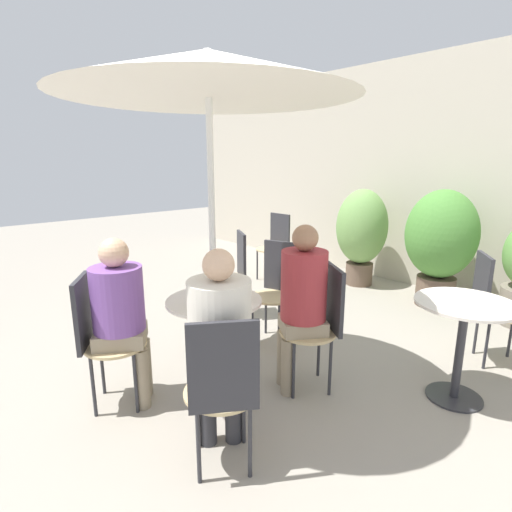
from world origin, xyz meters
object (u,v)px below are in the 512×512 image
Objects in this scene: cafe_table_near at (215,325)px; seated_person_2 at (302,295)px; bistro_chair_0 at (99,331)px; bistro_chair_5 at (492,300)px; bistro_chair_1 at (223,384)px; bistro_chair_2 at (321,317)px; potted_plant_1 at (441,240)px; bistro_chair_6 at (277,283)px; beer_glass_0 at (214,281)px; beer_glass_1 at (195,296)px; umbrella at (208,74)px; bistro_chair_3 at (234,267)px; cafe_table_far at (463,328)px; potted_plant_0 at (362,230)px; seated_person_0 at (121,308)px; bistro_chair_4 at (276,241)px; beer_glass_2 at (243,290)px; seated_person_1 at (220,339)px.

cafe_table_near is 0.59× the size of seated_person_2.
bistro_chair_5 is at bearing -87.32° from bistro_chair_0.
bistro_chair_0 is 1.00× the size of bistro_chair_1.
potted_plant_1 reaches higher than bistro_chair_2.
bistro_chair_2 is 1.00× the size of bistro_chair_6.
beer_glass_0 is (-0.82, 0.56, 0.25)m from bistro_chair_1.
beer_glass_1 is at bearing -74.64° from cafe_table_near.
bistro_chair_5 is at bearing 59.95° from umbrella.
bistro_chair_3 is at bearing -35.61° from bistro_chair_0.
cafe_table_far is at bearing 73.79° from seated_person_2.
seated_person_0 is at bearing -82.47° from potted_plant_0.
cafe_table_far is at bearing 51.36° from beer_glass_1.
seated_person_0 is at bearing -90.00° from bistro_chair_0.
bistro_chair_0 is 1.12m from bistro_chair_1.
potted_plant_0 reaches higher than bistro_chair_4.
bistro_chair_2 is at bearing -142.38° from cafe_table_far.
seated_person_2 is at bearing 38.31° from beer_glass_0.
beer_glass_2 is at bearing -7.83° from bistro_chair_3.
beer_glass_2 is at bearing -134.10° from cafe_table_far.
seated_person_1 is at bearing -18.16° from beer_glass_1.
seated_person_0 is at bearing -36.17° from bistro_chair_3.
bistro_chair_0 is at bearing -38.77° from seated_person_1.
bistro_chair_2 and bistro_chair_5 have the same top height.
cafe_table_near is 0.54× the size of potted_plant_1.
seated_person_1 is 0.64m from beer_glass_2.
bistro_chair_1 is 0.75× the size of seated_person_1.
bistro_chair_1 is 1.00× the size of bistro_chair_5.
potted_plant_0 is at bearing 111.73° from bistro_chair_3.
cafe_table_far is at bearing 149.39° from bistro_chair_5.
seated_person_0 is at bearing -51.28° from bistro_chair_1.
potted_plant_1 reaches higher than seated_person_0.
beer_glass_2 is at bearing -108.46° from seated_person_1.
cafe_table_far is 5.01× the size of beer_glass_2.
seated_person_1 is 1.60m from umbrella.
potted_plant_1 is (1.35, 2.00, 0.24)m from bistro_chair_3.
bistro_chair_6 is (0.05, 1.68, 0.00)m from bistro_chair_0.
seated_person_0 reaches higher than bistro_chair_1.
beer_glass_1 is 1.39m from umbrella.
bistro_chair_4 is at bearing 126.59° from umbrella.
cafe_table_near is 1.00× the size of cafe_table_far.
umbrella is at bearing 115.11° from bistro_chair_5.
beer_glass_0 is at bearing -90.74° from bistro_chair_1.
bistro_chair_2 is at bearing -62.67° from potted_plant_0.
seated_person_2 is at bearing 56.35° from umbrella.
beer_glass_0 is (-0.16, 0.12, 0.27)m from cafe_table_near.
seated_person_1 is at bearing -113.13° from cafe_table_far.
bistro_chair_1 reaches higher than beer_glass_1.
seated_person_2 reaches higher than bistro_chair_4.
seated_person_1 is (2.35, -2.80, 0.18)m from bistro_chair_4.
bistro_chair_0 is 6.52× the size of beer_glass_0.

